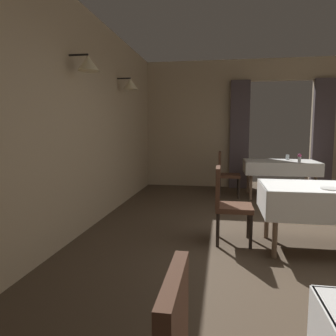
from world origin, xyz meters
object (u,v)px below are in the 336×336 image
object	(u,v)px
dining_table_far	(280,165)
glass_far_b	(287,157)
chair_mid_left	(227,201)
chair_far_left	(225,172)
dining_table_mid	(315,195)
plate_mid_b	(330,189)
flower_vase_far	(300,158)

from	to	relation	value
dining_table_far	glass_far_b	size ratio (longest dim) A/B	12.90
chair_mid_left	chair_far_left	size ratio (longest dim) A/B	1.00
chair_far_left	glass_far_b	bearing A→B (deg)	16.17
dining_table_mid	plate_mid_b	xyz separation A→B (m)	(0.09, -0.21, 0.12)
dining_table_mid	chair_mid_left	xyz separation A→B (m)	(-0.97, 0.10, -0.12)
dining_table_far	chair_mid_left	xyz separation A→B (m)	(-1.10, -2.92, -0.14)
chair_mid_left	plate_mid_b	xyz separation A→B (m)	(1.07, -0.30, 0.24)
plate_mid_b	glass_far_b	world-z (taller)	glass_far_b
flower_vase_far	glass_far_b	xyz separation A→B (m)	(-0.11, 0.56, -0.04)
dining_table_mid	dining_table_far	xyz separation A→B (m)	(0.13, 3.01, 0.02)
chair_far_left	glass_far_b	world-z (taller)	chair_far_left
dining_table_mid	plate_mid_b	bearing A→B (deg)	-65.25
glass_far_b	chair_mid_left	bearing A→B (deg)	-112.05
dining_table_mid	plate_mid_b	world-z (taller)	plate_mid_b
dining_table_far	chair_far_left	xyz separation A→B (m)	(-1.10, -0.11, -0.14)
glass_far_b	flower_vase_far	bearing A→B (deg)	-78.49
chair_mid_left	glass_far_b	bearing A→B (deg)	67.95
chair_far_left	glass_far_b	distance (m)	1.37
chair_far_left	flower_vase_far	world-z (taller)	chair_far_left
plate_mid_b	flower_vase_far	xyz separation A→B (m)	(0.33, 2.92, 0.09)
dining_table_mid	glass_far_b	xyz separation A→B (m)	(0.31, 3.27, 0.17)
dining_table_far	plate_mid_b	world-z (taller)	plate_mid_b
chair_mid_left	plate_mid_b	world-z (taller)	chair_mid_left
chair_mid_left	dining_table_far	bearing A→B (deg)	69.31
flower_vase_far	glass_far_b	world-z (taller)	flower_vase_far
chair_mid_left	chair_far_left	distance (m)	2.80
plate_mid_b	flower_vase_far	world-z (taller)	flower_vase_far
dining_table_far	glass_far_b	distance (m)	0.35
flower_vase_far	dining_table_far	bearing A→B (deg)	134.57
dining_table_mid	glass_far_b	world-z (taller)	glass_far_b
chair_far_left	flower_vase_far	xyz separation A→B (m)	(1.40, -0.19, 0.33)
dining_table_far	dining_table_mid	bearing A→B (deg)	-92.41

